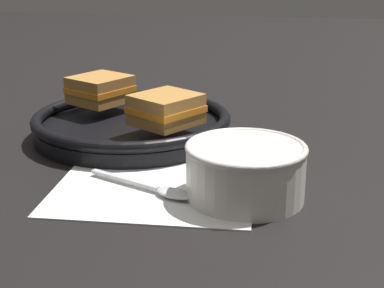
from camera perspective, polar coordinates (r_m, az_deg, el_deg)
ground_plane at (r=0.79m, az=-1.70°, el=-3.78°), size 4.00×4.00×0.00m
napkin at (r=0.77m, az=-3.62°, el=-4.14°), size 0.27×0.23×0.00m
soup_bowl at (r=0.73m, az=5.21°, el=-2.34°), size 0.15×0.15×0.07m
spoon at (r=0.74m, az=-3.07°, el=-4.43°), size 0.16×0.08×0.01m
skillet at (r=0.97m, az=-5.84°, el=1.89°), size 0.32×0.32×0.04m
sandwich_near_left at (r=0.89m, az=-2.53°, el=3.39°), size 0.12×0.12×0.05m
sandwich_near_right at (r=1.03m, az=-8.88°, el=5.25°), size 0.12×0.12×0.05m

